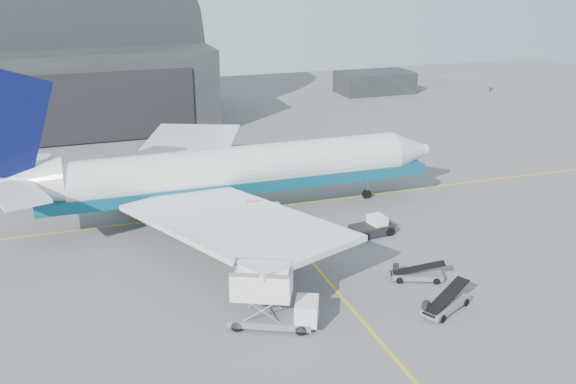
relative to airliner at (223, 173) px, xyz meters
name	(u,v)px	position (x,y,z in m)	size (l,w,h in m)	color
ground	(343,299)	(4.39, -19.12, -4.46)	(200.00, 200.00, 0.00)	#565659
taxi_lines	(288,234)	(4.39, -6.45, -4.45)	(80.00, 42.12, 0.02)	gold
hangar	(34,62)	(-17.61, 45.83, 5.09)	(50.00, 28.30, 28.00)	black
distant_bldg_a	(374,93)	(42.39, 52.88, -4.46)	(14.00, 8.00, 4.00)	black
distant_bldg_b	(462,91)	(59.39, 48.88, -4.46)	(8.00, 6.00, 2.80)	slate
airliner	(223,173)	(0.00, 0.00, 0.00)	(45.38, 44.00, 15.92)	white
catering_truck	(270,298)	(-1.86, -20.83, -2.34)	(6.46, 4.59, 4.18)	slate
pushback_tug	(373,228)	(11.76, -8.92, -3.79)	(4.06, 2.68, 1.77)	black
belt_loader_a	(445,304)	(10.55, -23.06, -3.91)	(4.59, 3.29, 1.77)	slate
belt_loader_b	(416,274)	(11.01, -18.19, -3.96)	(4.21, 2.69, 1.59)	slate
traffic_cone	(265,289)	(-0.76, -16.16, -4.19)	(0.39, 0.39, 0.56)	#FA2D07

